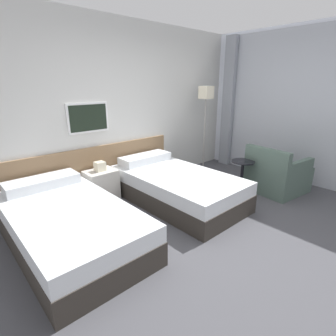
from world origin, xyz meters
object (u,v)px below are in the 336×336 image
at_px(nightstand, 101,185).
at_px(bed_near_door, 69,224).
at_px(side_table, 242,171).
at_px(armchair, 276,176).
at_px(bed_near_window, 176,186).
at_px(floor_lamp, 206,103).

bearing_deg(nightstand, bed_near_door, -137.05).
bearing_deg(side_table, nightstand, 145.71).
height_order(bed_near_door, side_table, bed_near_door).
relative_size(bed_near_door, nightstand, 3.25).
relative_size(side_table, armchair, 0.60).
height_order(bed_near_door, nightstand, nightstand).
bearing_deg(bed_near_window, armchair, -29.04).
bearing_deg(nightstand, side_table, -34.29).
bearing_deg(bed_near_window, floor_lamp, 24.52).
bearing_deg(floor_lamp, bed_near_window, -155.48).
distance_m(nightstand, armchair, 2.87).
bearing_deg(nightstand, bed_near_window, -42.95).
xyz_separation_m(bed_near_door, armchair, (3.20, -0.85, 0.03)).
xyz_separation_m(nightstand, floor_lamp, (2.22, -0.15, 1.13)).
xyz_separation_m(floor_lamp, armchair, (0.14, -1.48, -1.12)).
height_order(nightstand, floor_lamp, floor_lamp).
xyz_separation_m(bed_near_door, side_table, (2.70, -0.49, 0.14)).
bearing_deg(floor_lamp, bed_near_door, -168.33).
bearing_deg(bed_near_door, side_table, -10.37).
bearing_deg(floor_lamp, side_table, -107.44).
bearing_deg(bed_near_window, bed_near_door, 180.00).
relative_size(nightstand, floor_lamp, 0.37).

